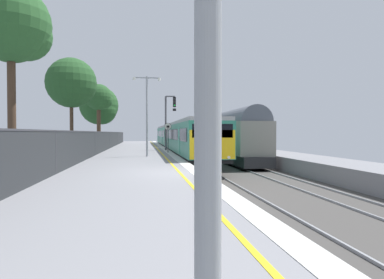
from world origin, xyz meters
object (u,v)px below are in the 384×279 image
object	(u,v)px
freight_train_adjacent_track	(217,134)
signal_gantry	(168,116)
background_tree_back	(71,84)
background_tree_left	(100,99)
background_tree_right	(100,107)
background_tree_centre	(14,27)
speed_limit_sign	(168,134)
commuter_train_at_platform	(177,136)
platform_lamp_mid	(147,109)

from	to	relation	value
freight_train_adjacent_track	signal_gantry	world-z (taller)	signal_gantry
background_tree_back	freight_train_adjacent_track	bearing A→B (deg)	27.62
background_tree_left	background_tree_right	xyz separation A→B (m)	(-0.64, 5.36, -0.47)
background_tree_left	background_tree_centre	world-z (taller)	background_tree_centre
signal_gantry	speed_limit_sign	bearing A→B (deg)	-94.94
commuter_train_at_platform	signal_gantry	world-z (taller)	signal_gantry
commuter_train_at_platform	platform_lamp_mid	bearing A→B (deg)	-103.66
platform_lamp_mid	background_tree_right	xyz separation A→B (m)	(-5.48, 18.30, 1.52)
speed_limit_sign	background_tree_centre	distance (m)	15.15
background_tree_right	background_tree_back	world-z (taller)	background_tree_back
freight_train_adjacent_track	speed_limit_sign	bearing A→B (deg)	-130.71
freight_train_adjacent_track	background_tree_left	world-z (taller)	background_tree_left
speed_limit_sign	background_tree_centre	size ratio (longest dim) A/B	0.29
background_tree_left	background_tree_right	world-z (taller)	background_tree_right
platform_lamp_mid	background_tree_back	bearing A→B (deg)	146.34
commuter_train_at_platform	background_tree_left	size ratio (longest dim) A/B	6.01
freight_train_adjacent_track	speed_limit_sign	xyz separation A→B (m)	(-5.85, -6.80, 0.08)
freight_train_adjacent_track	background_tree_right	bearing A→B (deg)	151.78
speed_limit_sign	background_tree_centre	bearing A→B (deg)	-125.35
speed_limit_sign	commuter_train_at_platform	bearing A→B (deg)	80.24
background_tree_left	background_tree_back	xyz separation A→B (m)	(-1.22, -8.91, 0.28)
commuter_train_at_platform	signal_gantry	distance (m)	7.02
signal_gantry	background_tree_right	size ratio (longest dim) A/B	0.72
speed_limit_sign	platform_lamp_mid	world-z (taller)	platform_lamp_mid
commuter_train_at_platform	background_tree_right	size ratio (longest dim) A/B	5.60
commuter_train_at_platform	background_tree_right	xyz separation A→B (m)	(-9.17, 3.14, 3.63)
background_tree_centre	speed_limit_sign	bearing A→B (deg)	54.65
commuter_train_at_platform	background_tree_left	distance (m)	9.73
freight_train_adjacent_track	platform_lamp_mid	xyz separation A→B (m)	(-7.69, -11.23, 1.84)
platform_lamp_mid	background_tree_centre	bearing A→B (deg)	-131.71
platform_lamp_mid	background_tree_left	bearing A→B (deg)	110.53
platform_lamp_mid	commuter_train_at_platform	bearing A→B (deg)	76.34
background_tree_centre	background_tree_back	world-z (taller)	background_tree_centre
signal_gantry	background_tree_left	distance (m)	8.53
commuter_train_at_platform	background_tree_centre	size ratio (longest dim) A/B	4.75
speed_limit_sign	background_tree_back	world-z (taller)	background_tree_back
background_tree_left	background_tree_back	bearing A→B (deg)	-97.78
platform_lamp_mid	background_tree_back	size ratio (longest dim) A/B	0.74
background_tree_left	background_tree_back	distance (m)	9.00
background_tree_left	background_tree_right	size ratio (longest dim) A/B	0.93
commuter_train_at_platform	freight_train_adjacent_track	size ratio (longest dim) A/B	1.54
signal_gantry	freight_train_adjacent_track	bearing A→B (deg)	25.51
commuter_train_at_platform	background_tree_left	bearing A→B (deg)	-165.41
background_tree_right	signal_gantry	bearing A→B (deg)	-51.58
speed_limit_sign	background_tree_left	distance (m)	11.46
freight_train_adjacent_track	commuter_train_at_platform	bearing A→B (deg)	135.51
background_tree_back	background_tree_right	bearing A→B (deg)	87.67
freight_train_adjacent_track	platform_lamp_mid	bearing A→B (deg)	-124.40
commuter_train_at_platform	signal_gantry	size ratio (longest dim) A/B	7.83
signal_gantry	background_tree_centre	world-z (taller)	background_tree_centre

